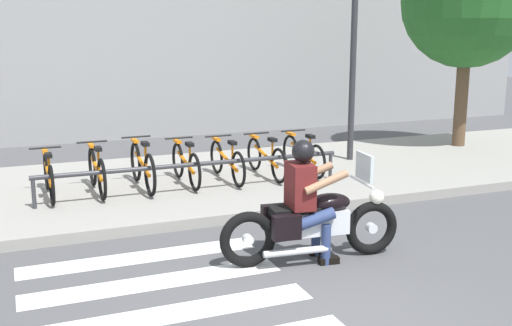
{
  "coord_description": "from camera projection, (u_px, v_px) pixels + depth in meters",
  "views": [
    {
      "loc": [
        -2.61,
        -4.57,
        2.68
      ],
      "look_at": [
        0.5,
        3.08,
        0.88
      ],
      "focal_mm": 43.3,
      "sensor_mm": 36.0,
      "label": 1
    }
  ],
  "objects": [
    {
      "name": "bicycle_4",
      "position": [
        227.0,
        161.0,
        10.44
      ],
      "size": [
        0.48,
        1.67,
        0.72
      ],
      "color": "black",
      "rests_on": "sidewalk"
    },
    {
      "name": "tree_near_rack",
      "position": [
        468.0,
        2.0,
        13.0
      ],
      "size": [
        2.8,
        2.8,
        4.64
      ],
      "color": "brown",
      "rests_on": "ground"
    },
    {
      "name": "bicycle_5",
      "position": [
        266.0,
        158.0,
        10.7
      ],
      "size": [
        0.48,
        1.67,
        0.72
      ],
      "color": "black",
      "rests_on": "sidewalk"
    },
    {
      "name": "bicycle_2",
      "position": [
        142.0,
        166.0,
        9.9
      ],
      "size": [
        0.48,
        1.71,
        0.8
      ],
      "color": "black",
      "rests_on": "sidewalk"
    },
    {
      "name": "bicycle_6",
      "position": [
        303.0,
        155.0,
        10.96
      ],
      "size": [
        0.48,
        1.64,
        0.73
      ],
      "color": "black",
      "rests_on": "sidewalk"
    },
    {
      "name": "crosswalk_stripe_4",
      "position": [
        155.0,
        282.0,
        6.64
      ],
      "size": [
        2.8,
        0.4,
        0.01
      ],
      "primitive_type": "cube",
      "color": "white",
      "rests_on": "ground"
    },
    {
      "name": "crosswalk_stripe_5",
      "position": [
        140.0,
        257.0,
        7.37
      ],
      "size": [
        2.8,
        0.4,
        0.01
      ],
      "primitive_type": "cube",
      "color": "white",
      "rests_on": "ground"
    },
    {
      "name": "rider",
      "position": [
        307.0,
        192.0,
        7.09
      ],
      "size": [
        0.67,
        0.58,
        1.45
      ],
      "color": "#591919",
      "rests_on": "ground"
    },
    {
      "name": "ground_plane",
      "position": [
        332.0,
        326.0,
        5.67
      ],
      "size": [
        48.0,
        48.0,
        0.0
      ],
      "primitive_type": "plane",
      "color": "#4C4C4F"
    },
    {
      "name": "bike_rack",
      "position": [
        195.0,
        166.0,
        9.65
      ],
      "size": [
        4.91,
        0.07,
        0.49
      ],
      "color": "#333338",
      "rests_on": "sidewalk"
    },
    {
      "name": "motorcycle",
      "position": [
        313.0,
        222.0,
        7.19
      ],
      "size": [
        2.21,
        0.72,
        1.25
      ],
      "color": "black",
      "rests_on": "ground"
    },
    {
      "name": "sidewalk",
      "position": [
        178.0,
        184.0,
        10.53
      ],
      "size": [
        24.0,
        4.4,
        0.15
      ],
      "primitive_type": "cube",
      "color": "gray",
      "rests_on": "ground"
    },
    {
      "name": "bicycle_0",
      "position": [
        49.0,
        176.0,
        9.38
      ],
      "size": [
        0.48,
        1.57,
        0.73
      ],
      "color": "black",
      "rests_on": "sidewalk"
    },
    {
      "name": "bicycle_3",
      "position": [
        186.0,
        164.0,
        10.17
      ],
      "size": [
        0.48,
        1.58,
        0.74
      ],
      "color": "black",
      "rests_on": "sidewalk"
    },
    {
      "name": "street_lamp",
      "position": [
        354.0,
        25.0,
        11.64
      ],
      "size": [
        0.28,
        0.28,
        4.57
      ],
      "color": "#2D2D33",
      "rests_on": "ground"
    },
    {
      "name": "crosswalk_stripe_3",
      "position": [
        174.0,
        313.0,
        5.92
      ],
      "size": [
        2.8,
        0.4,
        0.01
      ],
      "primitive_type": "cube",
      "color": "white",
      "rests_on": "ground"
    },
    {
      "name": "bicycle_1",
      "position": [
        97.0,
        171.0,
        9.64
      ],
      "size": [
        0.48,
        1.61,
        0.77
      ],
      "color": "black",
      "rests_on": "sidewalk"
    }
  ]
}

